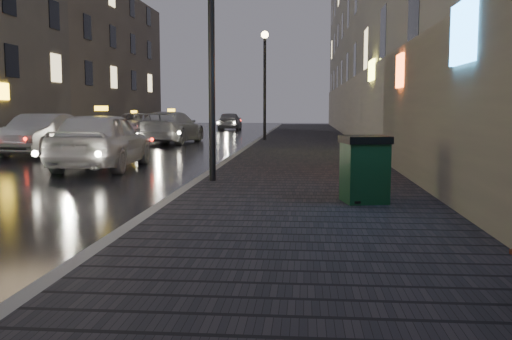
{
  "coord_description": "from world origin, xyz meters",
  "views": [
    {
      "loc": [
        3.83,
        -6.11,
        1.71
      ],
      "look_at": [
        3.16,
        1.77,
        0.85
      ],
      "focal_mm": 40.0,
      "sensor_mm": 36.0,
      "label": 1
    }
  ],
  "objects_px": {
    "taxi_mid": "(172,127)",
    "taxi_far": "(134,125)",
    "trash_bin": "(364,169)",
    "car_left_mid": "(40,134)",
    "taxi_near": "(102,140)",
    "lamp_near": "(211,23)",
    "lamp_far": "(265,71)",
    "car_far": "(230,121)"
  },
  "relations": [
    {
      "from": "taxi_near",
      "to": "taxi_mid",
      "type": "bearing_deg",
      "value": -89.09
    },
    {
      "from": "trash_bin",
      "to": "car_left_mid",
      "type": "distance_m",
      "value": 15.31
    },
    {
      "from": "taxi_near",
      "to": "car_left_mid",
      "type": "distance_m",
      "value": 6.29
    },
    {
      "from": "lamp_far",
      "to": "taxi_mid",
      "type": "relative_size",
      "value": 1.0
    },
    {
      "from": "lamp_far",
      "to": "car_far",
      "type": "relative_size",
      "value": 1.28
    },
    {
      "from": "taxi_mid",
      "to": "lamp_near",
      "type": "bearing_deg",
      "value": 111.1
    },
    {
      "from": "lamp_near",
      "to": "taxi_far",
      "type": "distance_m",
      "value": 23.45
    },
    {
      "from": "taxi_near",
      "to": "car_far",
      "type": "height_order",
      "value": "taxi_near"
    },
    {
      "from": "lamp_far",
      "to": "taxi_near",
      "type": "distance_m",
      "value": 13.31
    },
    {
      "from": "taxi_far",
      "to": "taxi_near",
      "type": "bearing_deg",
      "value": -73.11
    },
    {
      "from": "car_left_mid",
      "to": "car_far",
      "type": "height_order",
      "value": "car_left_mid"
    },
    {
      "from": "trash_bin",
      "to": "taxi_mid",
      "type": "distance_m",
      "value": 19.53
    },
    {
      "from": "lamp_near",
      "to": "trash_bin",
      "type": "bearing_deg",
      "value": -41.04
    },
    {
      "from": "taxi_near",
      "to": "taxi_far",
      "type": "relative_size",
      "value": 0.93
    },
    {
      "from": "lamp_near",
      "to": "taxi_near",
      "type": "distance_m",
      "value": 5.76
    },
    {
      "from": "car_left_mid",
      "to": "taxi_far",
      "type": "distance_m",
      "value": 13.48
    },
    {
      "from": "trash_bin",
      "to": "taxi_far",
      "type": "relative_size",
      "value": 0.22
    },
    {
      "from": "taxi_mid",
      "to": "taxi_far",
      "type": "height_order",
      "value": "taxi_mid"
    },
    {
      "from": "car_left_mid",
      "to": "car_far",
      "type": "distance_m",
      "value": 24.19
    },
    {
      "from": "lamp_far",
      "to": "car_left_mid",
      "type": "bearing_deg",
      "value": -135.31
    },
    {
      "from": "taxi_near",
      "to": "car_left_mid",
      "type": "height_order",
      "value": "taxi_near"
    },
    {
      "from": "car_left_mid",
      "to": "trash_bin",
      "type": "bearing_deg",
      "value": -44.53
    },
    {
      "from": "lamp_near",
      "to": "lamp_far",
      "type": "distance_m",
      "value": 16.0
    },
    {
      "from": "trash_bin",
      "to": "lamp_far",
      "type": "bearing_deg",
      "value": 87.42
    },
    {
      "from": "trash_bin",
      "to": "taxi_far",
      "type": "xyz_separation_m",
      "value": [
        -11.31,
        24.33,
        0.0
      ]
    },
    {
      "from": "car_left_mid",
      "to": "lamp_far",
      "type": "bearing_deg",
      "value": 45.38
    },
    {
      "from": "trash_bin",
      "to": "car_far",
      "type": "xyz_separation_m",
      "value": [
        -6.84,
        34.73,
        -0.01
      ]
    },
    {
      "from": "taxi_mid",
      "to": "taxi_far",
      "type": "xyz_separation_m",
      "value": [
        -3.79,
        6.31,
        -0.06
      ]
    },
    {
      "from": "lamp_far",
      "to": "taxi_near",
      "type": "relative_size",
      "value": 1.1
    },
    {
      "from": "lamp_near",
      "to": "trash_bin",
      "type": "distance_m",
      "value": 4.82
    },
    {
      "from": "lamp_far",
      "to": "taxi_near",
      "type": "xyz_separation_m",
      "value": [
        -3.71,
        -12.5,
        -2.67
      ]
    },
    {
      "from": "lamp_far",
      "to": "taxi_far",
      "type": "bearing_deg",
      "value": 145.44
    },
    {
      "from": "trash_bin",
      "to": "taxi_far",
      "type": "height_order",
      "value": "taxi_far"
    },
    {
      "from": "car_left_mid",
      "to": "taxi_mid",
      "type": "xyz_separation_m",
      "value": [
        3.27,
        7.16,
        0.02
      ]
    },
    {
      "from": "trash_bin",
      "to": "car_left_mid",
      "type": "relative_size",
      "value": 0.24
    },
    {
      "from": "trash_bin",
      "to": "taxi_mid",
      "type": "bearing_deg",
      "value": 100.97
    },
    {
      "from": "lamp_near",
      "to": "taxi_mid",
      "type": "xyz_separation_m",
      "value": [
        -4.54,
        15.44,
        -2.72
      ]
    },
    {
      "from": "lamp_far",
      "to": "taxi_near",
      "type": "height_order",
      "value": "lamp_far"
    },
    {
      "from": "lamp_far",
      "to": "car_left_mid",
      "type": "relative_size",
      "value": 1.16
    },
    {
      "from": "lamp_far",
      "to": "taxi_mid",
      "type": "height_order",
      "value": "lamp_far"
    },
    {
      "from": "car_left_mid",
      "to": "taxi_near",
      "type": "bearing_deg",
      "value": -48.68
    },
    {
      "from": "lamp_far",
      "to": "car_far",
      "type": "bearing_deg",
      "value": 103.46
    }
  ]
}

